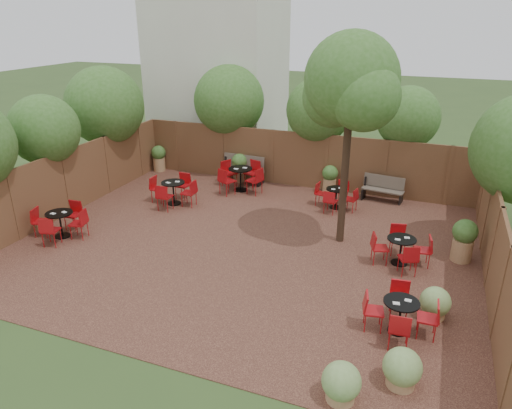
% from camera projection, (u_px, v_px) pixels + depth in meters
% --- Properties ---
extents(ground, '(80.00, 80.00, 0.00)m').
position_uv_depth(ground, '(246.00, 244.00, 12.90)').
color(ground, '#354F23').
rests_on(ground, ground).
extents(courtyard_paving, '(12.00, 10.00, 0.02)m').
position_uv_depth(courtyard_paving, '(246.00, 244.00, 12.90)').
color(courtyard_paving, '#3A1E17').
rests_on(courtyard_paving, ground).
extents(fence_back, '(12.00, 0.08, 2.00)m').
position_uv_depth(fence_back, '(299.00, 160.00, 16.84)').
color(fence_back, '#55361F').
rests_on(fence_back, ground).
extents(fence_left, '(0.08, 10.00, 2.00)m').
position_uv_depth(fence_left, '(66.00, 183.00, 14.53)').
color(fence_left, '#55361F').
rests_on(fence_left, ground).
extents(fence_right, '(0.08, 10.00, 2.00)m').
position_uv_depth(fence_right, '(494.00, 248.00, 10.52)').
color(fence_right, '#55361F').
rests_on(fence_right, ground).
extents(neighbour_building, '(5.00, 4.00, 8.00)m').
position_uv_depth(neighbour_building, '(218.00, 61.00, 19.80)').
color(neighbour_building, silver).
rests_on(neighbour_building, ground).
extents(overhang_foliage, '(15.95, 10.78, 2.75)m').
position_uv_depth(overhang_foliage, '(228.00, 120.00, 14.80)').
color(overhang_foliage, '#34601F').
rests_on(overhang_foliage, ground).
extents(courtyard_tree, '(2.56, 2.46, 5.52)m').
position_uv_depth(courtyard_tree, '(351.00, 87.00, 11.50)').
color(courtyard_tree, black).
rests_on(courtyard_tree, courtyard_paving).
extents(park_bench_left, '(1.66, 0.62, 1.01)m').
position_uv_depth(park_bench_left, '(242.00, 169.00, 17.38)').
color(park_bench_left, brown).
rests_on(park_bench_left, courtyard_paving).
extents(park_bench_right, '(1.40, 0.62, 0.84)m').
position_uv_depth(park_bench_right, '(383.00, 188.00, 15.70)').
color(park_bench_right, brown).
rests_on(park_bench_right, courtyard_paving).
extents(bistro_tables, '(10.72, 7.81, 0.94)m').
position_uv_depth(bistro_tables, '(246.00, 212.00, 13.87)').
color(bistro_tables, black).
rests_on(bistro_tables, courtyard_paving).
extents(planters, '(11.68, 4.17, 1.11)m').
position_uv_depth(planters, '(288.00, 183.00, 15.79)').
color(planters, '#A27B51').
rests_on(planters, courtyard_paving).
extents(low_shrubs, '(1.97, 3.57, 0.71)m').
position_uv_depth(low_shrubs, '(395.00, 350.00, 8.33)').
color(low_shrubs, '#A27B51').
rests_on(low_shrubs, courtyard_paving).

